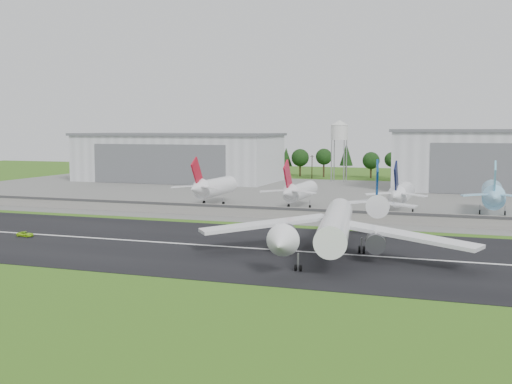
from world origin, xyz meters
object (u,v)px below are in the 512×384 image
at_px(main_airliner, 335,231).
at_px(ground_vehicle, 25,234).
at_px(parked_jet_skyblue, 493,194).
at_px(parked_jet_red_a, 212,187).
at_px(parked_jet_red_b, 298,191).
at_px(parked_jet_navy, 401,194).

height_order(main_airliner, ground_vehicle, main_airliner).
bearing_deg(parked_jet_skyblue, main_airliner, -113.46).
height_order(ground_vehicle, parked_jet_red_a, parked_jet_red_a).
distance_m(parked_jet_red_b, parked_jet_navy, 31.60).
bearing_deg(main_airliner, parked_jet_skyblue, -123.02).
height_order(main_airliner, parked_jet_skyblue, main_airliner).
bearing_deg(parked_jet_navy, parked_jet_skyblue, 11.04).
height_order(parked_jet_red_b, parked_jet_navy, parked_jet_navy).
relative_size(ground_vehicle, parked_jet_skyblue, 0.11).
bearing_deg(parked_jet_red_a, main_airliner, -50.30).
relative_size(ground_vehicle, parked_jet_red_b, 0.14).
relative_size(parked_jet_red_a, parked_jet_skyblue, 0.84).
xyz_separation_m(main_airliner, parked_jet_red_a, (-55.62, 67.00, 1.36)).
bearing_deg(parked_jet_navy, ground_vehicle, -138.31).
xyz_separation_m(main_airliner, parked_jet_red_b, (-26.25, 66.94, 0.98)).
relative_size(parked_jet_red_b, parked_jet_navy, 1.00).
xyz_separation_m(parked_jet_red_a, parked_jet_navy, (60.98, -0.03, -0.19)).
xyz_separation_m(main_airliner, parked_jet_navy, (5.36, 66.97, 1.17)).
bearing_deg(parked_jet_skyblue, parked_jet_navy, -168.96).
relative_size(ground_vehicle, parked_jet_navy, 0.14).
distance_m(ground_vehicle, parked_jet_skyblue, 129.01).
relative_size(parked_jet_red_a, parked_jet_red_b, 1.00).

